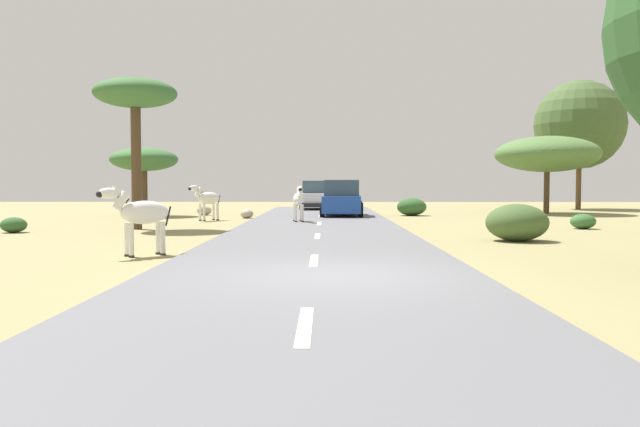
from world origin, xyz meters
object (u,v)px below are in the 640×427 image
(car_0, at_px, (316,196))
(tree_4, at_px, (547,154))
(zebra_2, at_px, (207,199))
(bush_2, at_px, (517,223))
(tree_5, at_px, (135,97))
(tree_0, at_px, (144,160))
(tree_2, at_px, (580,125))
(rock_2, at_px, (204,210))
(rock_1, at_px, (247,214))
(car_1, at_px, (342,199))
(bush_3, at_px, (14,225))
(zebra_0, at_px, (298,199))
(bush_4, at_px, (583,221))
(zebra_1, at_px, (141,213))
(bush_1, at_px, (412,207))

(car_0, relative_size, tree_4, 0.80)
(zebra_2, relative_size, bush_2, 0.92)
(tree_5, bearing_deg, tree_0, 104.15)
(tree_4, bearing_deg, tree_2, 55.92)
(bush_2, distance_m, rock_2, 18.48)
(zebra_2, relative_size, rock_1, 2.52)
(bush_2, bearing_deg, car_1, 109.33)
(bush_2, bearing_deg, tree_0, 136.64)
(bush_3, bearing_deg, car_1, 42.42)
(tree_4, height_order, rock_1, tree_4)
(car_1, relative_size, tree_2, 0.55)
(car_0, distance_m, bush_2, 22.13)
(zebra_0, xyz_separation_m, tree_2, (17.05, 14.00, 4.32))
(car_0, xyz_separation_m, tree_2, (16.50, 1.00, 4.44))
(zebra_2, relative_size, bush_3, 1.89)
(tree_4, xyz_separation_m, rock_2, (-18.01, -1.84, -2.93))
(rock_1, bearing_deg, car_1, 17.41)
(zebra_2, xyz_separation_m, tree_2, (21.09, 12.58, 4.33))
(zebra_0, height_order, rock_1, zebra_0)
(car_1, relative_size, rock_2, 5.91)
(tree_4, height_order, bush_4, tree_4)
(zebra_1, xyz_separation_m, bush_1, (8.49, 18.00, -0.51))
(car_1, bearing_deg, rock_2, 171.60)
(car_0, distance_m, rock_1, 10.12)
(car_1, xyz_separation_m, tree_0, (-9.77, 0.46, 1.94))
(bush_1, xyz_separation_m, rock_2, (-10.52, 0.22, -0.19))
(zebra_0, height_order, tree_0, tree_0)
(car_0, height_order, tree_0, tree_0)
(car_1, bearing_deg, bush_3, -135.32)
(rock_1, bearing_deg, bush_4, -28.03)
(zebra_0, xyz_separation_m, zebra_1, (-3.02, -12.12, -0.01))
(tree_0, bearing_deg, zebra_2, -45.21)
(bush_4, bearing_deg, bush_1, 117.45)
(zebra_0, xyz_separation_m, bush_4, (10.32, -3.46, -0.70))
(zebra_1, distance_m, car_0, 25.37)
(car_1, bearing_deg, tree_5, -129.11)
(car_1, relative_size, tree_5, 0.83)
(zebra_0, height_order, tree_5, tree_5)
(zebra_0, height_order, bush_3, zebra_0)
(tree_2, xyz_separation_m, bush_2, (-10.54, -22.30, -4.76))
(tree_2, relative_size, bush_1, 5.46)
(zebra_2, height_order, rock_1, zebra_2)
(bush_3, bearing_deg, bush_2, -10.64)
(tree_4, distance_m, rock_1, 16.44)
(car_1, distance_m, bush_2, 13.89)
(car_1, relative_size, tree_4, 0.81)
(zebra_1, distance_m, bush_2, 10.28)
(zebra_1, xyz_separation_m, tree_2, (20.08, 26.12, 4.33))
(zebra_0, relative_size, zebra_1, 1.01)
(tree_0, bearing_deg, bush_2, -43.36)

